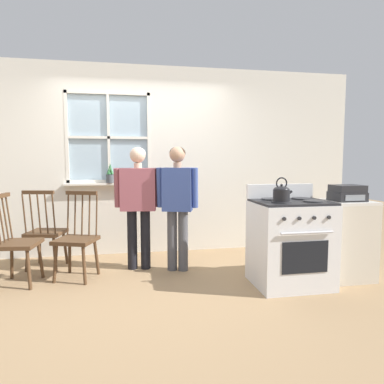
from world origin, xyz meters
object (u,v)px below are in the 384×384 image
kettle (281,193)px  side_counter (344,240)px  stove (290,242)px  person_teen_center (177,197)px  chair_near_wall (45,233)px  person_elderly_left (138,196)px  potted_plant (110,175)px  chair_by_window (77,239)px  chair_center_cluster (17,244)px  stereo (347,193)px

kettle → side_counter: bearing=13.6°
stove → person_teen_center: bearing=148.0°
side_counter → chair_near_wall: bearing=163.8°
person_elderly_left → kettle: (1.42, -0.99, 0.11)m
person_teen_center → side_counter: person_teen_center is taller
stove → potted_plant: 2.59m
person_teen_center → side_counter: size_ratio=1.69×
chair_by_window → stove: size_ratio=0.92×
chair_near_wall → chair_center_cluster: same height
side_counter → potted_plant: bearing=151.3°
person_teen_center → stove: 1.40m
person_elderly_left → person_teen_center: bearing=-10.5°
chair_near_wall → side_counter: chair_near_wall is taller
kettle → potted_plant: size_ratio=0.87×
person_elderly_left → potted_plant: size_ratio=5.33×
kettle → person_elderly_left: bearing=145.2°
chair_center_cluster → person_teen_center: person_teen_center is taller
chair_by_window → chair_center_cluster: same height
chair_near_wall → kettle: (2.57, -1.22, 0.57)m
chair_by_window → stereo: bearing=8.2°
chair_center_cluster → chair_near_wall: bearing=-11.9°
chair_center_cluster → stove: bearing=-94.4°
side_counter → stereo: (0.00, -0.02, 0.54)m
chair_by_window → side_counter: 3.07m
chair_by_window → stereo: (3.02, -0.58, 0.54)m
stove → kettle: (-0.18, -0.13, 0.55)m
chair_near_wall → kettle: 2.90m
chair_by_window → stereo: 3.12m
chair_center_cluster → side_counter: chair_center_cluster is taller
stove → chair_center_cluster: bearing=169.2°
chair_by_window → stereo: stereo is taller
chair_center_cluster → potted_plant: (0.96, 0.99, 0.69)m
kettle → potted_plant: 2.46m
stove → stereo: size_ratio=3.19×
side_counter → person_teen_center: bearing=161.2°
chair_by_window → potted_plant: size_ratio=3.51×
chair_by_window → chair_center_cluster: 0.62m
stove → kettle: bearing=-143.5°
person_teen_center → kettle: person_teen_center is taller
chair_near_wall → chair_center_cluster: bearing=83.8°
chair_by_window → chair_near_wall: bearing=153.8°
stove → stereo: (0.71, 0.06, 0.51)m
kettle → stove: bearing=36.5°
chair_center_cluster → person_elderly_left: (1.33, 0.30, 0.46)m
chair_center_cluster → potted_plant: potted_plant is taller
chair_near_wall → person_elderly_left: 1.26m
person_teen_center → stereo: person_teen_center is taller
potted_plant → person_elderly_left: bearing=-62.0°
chair_by_window → kettle: size_ratio=4.04×
stereo → person_elderly_left: bearing=161.0°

